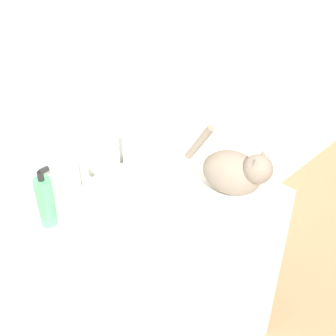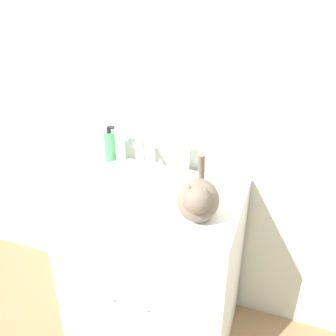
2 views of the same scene
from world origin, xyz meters
name	(u,v)px [view 1 (image 1 of 2)]	position (x,y,z in m)	size (l,w,h in m)	color
wall_back	(92,65)	(0.00, 0.61, 1.25)	(6.00, 0.05, 2.50)	silver
vanity_cabinet	(163,285)	(0.00, 0.28, 0.42)	(0.77, 0.58, 0.85)	white
sink_basin	(120,215)	(-0.15, 0.32, 0.87)	(0.33, 0.33, 0.05)	white
faucet	(87,181)	(-0.15, 0.50, 0.91)	(0.19, 0.10, 0.16)	silver
cat	(236,171)	(0.23, 0.16, 0.93)	(0.20, 0.34, 0.23)	#7A6B5B
soap_bottle	(46,201)	(-0.32, 0.48, 0.94)	(0.06, 0.06, 0.22)	#4CB266
spray_bottle	(131,150)	(0.05, 0.50, 0.94)	(0.06, 0.06, 0.19)	silver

